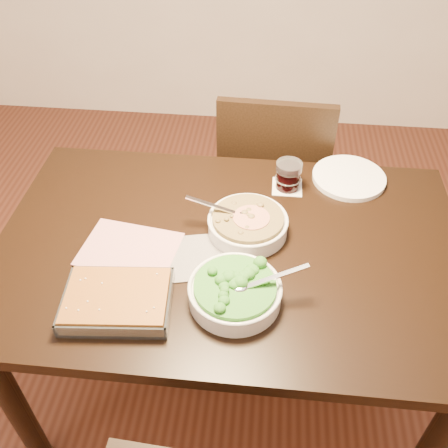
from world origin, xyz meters
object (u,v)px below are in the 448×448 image
object	(u,v)px
baking_dish	(117,301)
dinner_plate	(349,178)
table	(229,267)
chair_far	(273,176)
wine_tumbler	(288,175)
broccoli_bowl	(235,291)
stew_bowl	(248,223)

from	to	relation	value
baking_dish	dinner_plate	bearing A→B (deg)	38.91
table	baking_dish	xyz separation A→B (m)	(-0.27, -0.26, 0.12)
table	chair_far	bearing A→B (deg)	79.43
baking_dish	wine_tumbler	xyz separation A→B (m)	(0.44, 0.55, 0.03)
broccoli_bowl	dinner_plate	size ratio (longest dim) A/B	1.12
table	broccoli_bowl	bearing A→B (deg)	-80.50
stew_bowl	wine_tumbler	xyz separation A→B (m)	(0.12, 0.23, 0.02)
chair_far	table	bearing A→B (deg)	81.68
table	baking_dish	bearing A→B (deg)	-136.29
broccoli_bowl	baking_dish	bearing A→B (deg)	-169.86
stew_bowl	dinner_plate	xyz separation A→B (m)	(0.33, 0.30, -0.02)
broccoli_bowl	wine_tumbler	world-z (taller)	wine_tumbler
stew_bowl	baking_dish	bearing A→B (deg)	-134.70
table	dinner_plate	xyz separation A→B (m)	(0.38, 0.36, 0.10)
dinner_plate	broccoli_bowl	bearing A→B (deg)	-121.48
baking_dish	chair_far	size ratio (longest dim) A/B	0.32
baking_dish	wine_tumbler	world-z (taller)	wine_tumbler
wine_tumbler	dinner_plate	world-z (taller)	wine_tumbler
stew_bowl	chair_far	size ratio (longest dim) A/B	0.29
wine_tumbler	chair_far	distance (m)	0.47
table	dinner_plate	bearing A→B (deg)	43.55
wine_tumbler	chair_far	bearing A→B (deg)	97.04
table	dinner_plate	size ratio (longest dim) A/B	5.63
table	broccoli_bowl	world-z (taller)	broccoli_bowl
broccoli_bowl	wine_tumbler	bearing A→B (deg)	74.91
broccoli_bowl	chair_far	world-z (taller)	chair_far
baking_dish	stew_bowl	bearing A→B (deg)	40.60
baking_dish	dinner_plate	world-z (taller)	baking_dish
stew_bowl	dinner_plate	world-z (taller)	stew_bowl
stew_bowl	chair_far	distance (m)	0.66
stew_bowl	broccoli_bowl	size ratio (longest dim) A/B	0.97
stew_bowl	baking_dish	xyz separation A→B (m)	(-0.32, -0.32, -0.01)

